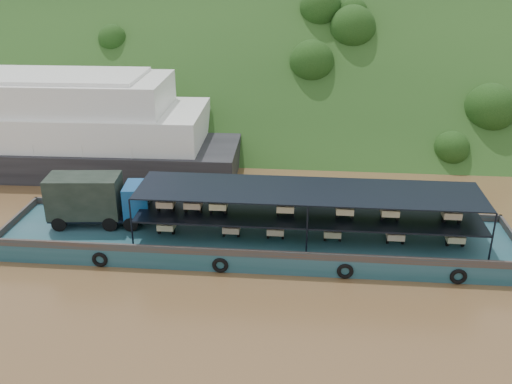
{
  "coord_description": "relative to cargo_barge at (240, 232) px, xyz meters",
  "views": [
    {
      "loc": [
        1.48,
        -34.66,
        19.31
      ],
      "look_at": [
        -2.0,
        3.0,
        3.2
      ],
      "focal_mm": 40.0,
      "sensor_mm": 36.0,
      "label": 1
    }
  ],
  "objects": [
    {
      "name": "ground",
      "position": [
        2.93,
        -0.53,
        -1.21
      ],
      "size": [
        160.0,
        160.0,
        0.0
      ],
      "primitive_type": "plane",
      "color": "brown",
      "rests_on": "ground"
    },
    {
      "name": "hillside",
      "position": [
        2.93,
        35.47,
        -1.21
      ],
      "size": [
        140.0,
        39.6,
        39.6
      ],
      "primitive_type": "cube",
      "rotation": [
        0.79,
        0.0,
        0.0
      ],
      "color": "#1C3C15",
      "rests_on": "ground"
    },
    {
      "name": "cargo_barge",
      "position": [
        0.0,
        0.0,
        0.0
      ],
      "size": [
        35.0,
        7.18,
        4.84
      ],
      "color": "#144248",
      "rests_on": "ground"
    },
    {
      "name": "passenger_ferry",
      "position": [
        -23.88,
        14.87,
        2.64
      ],
      "size": [
        44.14,
        12.03,
        8.89
      ],
      "rotation": [
        0.0,
        0.0,
        0.02
      ],
      "color": "black",
      "rests_on": "ground"
    }
  ]
}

